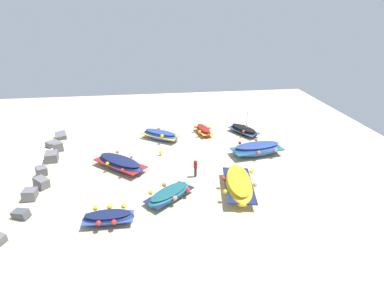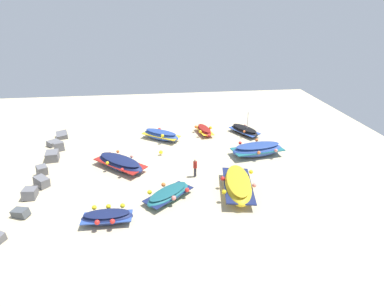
# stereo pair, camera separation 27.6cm
# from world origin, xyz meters

# --- Properties ---
(ground_plane) EXTENTS (48.95, 48.95, 0.00)m
(ground_plane) POSITION_xyz_m (0.00, 0.00, 0.00)
(ground_plane) COLOR beige
(fishing_boat_0) EXTENTS (1.96, 3.35, 0.90)m
(fishing_boat_0) POSITION_xyz_m (-7.37, 3.56, 0.43)
(fishing_boat_0) COLOR navy
(fishing_boat_0) RESTS_ON ground_plane
(fishing_boat_1) EXTENTS (4.71, 4.97, 1.02)m
(fishing_boat_1) POSITION_xyz_m (-0.02, 3.39, 0.51)
(fishing_boat_1) COLOR navy
(fishing_boat_1) RESTS_ON ground_plane
(fishing_boat_2) EXTENTS (2.76, 5.19, 1.25)m
(fishing_boat_2) POSITION_xyz_m (1.02, -9.25, 0.62)
(fishing_boat_2) COLOR #2D4C9E
(fishing_boat_2) RESTS_ON ground_plane
(fishing_boat_3) EXTENTS (5.52, 3.02, 1.23)m
(fishing_boat_3) POSITION_xyz_m (-4.89, -5.82, 0.63)
(fishing_boat_3) COLOR gold
(fishing_boat_3) RESTS_ON ground_plane
(fishing_boat_4) EXTENTS (3.50, 4.20, 1.07)m
(fishing_boat_4) POSITION_xyz_m (5.81, -0.32, 0.53)
(fishing_boat_4) COLOR #2D4C9E
(fishing_boat_4) RESTS_ON ground_plane
(fishing_boat_5) EXTENTS (3.90, 3.08, 2.69)m
(fishing_boat_5) POSITION_xyz_m (6.19, -9.47, 0.44)
(fishing_boat_5) COLOR black
(fishing_boat_5) RESTS_ON ground_plane
(fishing_boat_6) EXTENTS (3.72, 3.97, 0.90)m
(fishing_boat_6) POSITION_xyz_m (-5.18, -0.55, 0.41)
(fishing_boat_6) COLOR #1E6670
(fishing_boat_6) RESTS_ON ground_plane
(fishing_boat_7) EXTENTS (3.30, 1.92, 0.85)m
(fishing_boat_7) POSITION_xyz_m (6.86, -5.10, 0.41)
(fishing_boat_7) COLOR maroon
(fishing_boat_7) RESTS_ON ground_plane
(person_walking) EXTENTS (0.32, 0.32, 1.63)m
(person_walking) POSITION_xyz_m (-2.24, -2.89, 0.94)
(person_walking) COLOR #2D2D38
(person_walking) RESTS_ON ground_plane
(breakwater_rocks) EXTENTS (17.70, 2.75, 1.07)m
(breakwater_rocks) POSITION_xyz_m (-0.01, 9.82, 0.36)
(breakwater_rocks) COLOR slate
(breakwater_rocks) RESTS_ON ground_plane
(mooring_buoy_0) EXTENTS (0.37, 0.37, 0.50)m
(mooring_buoy_0) POSITION_xyz_m (2.11, -0.19, 0.31)
(mooring_buoy_0) COLOR #3F3F42
(mooring_buoy_0) RESTS_ON ground_plane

